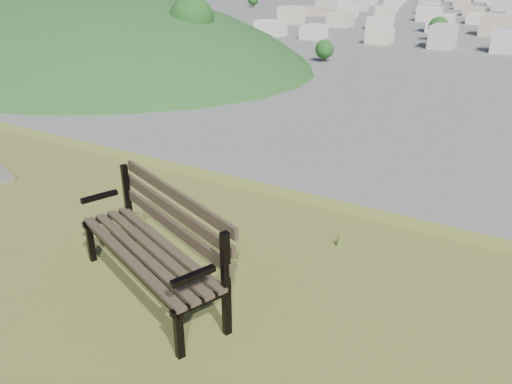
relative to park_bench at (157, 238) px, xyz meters
The scene contains 3 objects.
park_bench is the anchor object (origin of this frame).
green_wooded_hill 167.20m from the park_bench, 138.43° to the left, with size 166.48×133.18×83.24m.
city_trees 319.34m from the park_bench, 94.97° to the left, with size 406.52×387.20×9.98m.
Camera 1 is at (4.08, -1.51, 27.89)m, focal length 35.00 mm.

